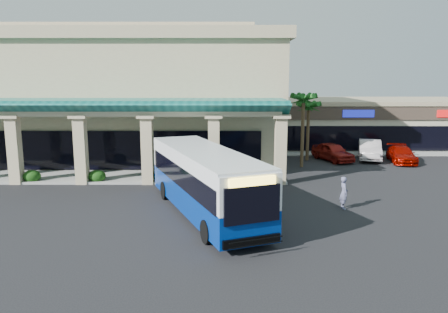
{
  "coord_description": "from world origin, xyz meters",
  "views": [
    {
      "loc": [
        2.24,
        -23.89,
        7.11
      ],
      "look_at": [
        2.19,
        3.49,
        2.2
      ],
      "focal_mm": 35.0,
      "sensor_mm": 36.0,
      "label": 1
    }
  ],
  "objects_px": {
    "transit_bus": "(205,182)",
    "car_white": "(370,150)",
    "pedestrian": "(344,193)",
    "car_red": "(402,154)",
    "car_silver": "(333,152)"
  },
  "relations": [
    {
      "from": "pedestrian",
      "to": "car_red",
      "type": "height_order",
      "value": "pedestrian"
    },
    {
      "from": "transit_bus",
      "to": "pedestrian",
      "type": "bearing_deg",
      "value": -14.13
    },
    {
      "from": "transit_bus",
      "to": "car_silver",
      "type": "bearing_deg",
      "value": 34.04
    },
    {
      "from": "car_red",
      "to": "car_white",
      "type": "bearing_deg",
      "value": 156.29
    },
    {
      "from": "car_red",
      "to": "pedestrian",
      "type": "bearing_deg",
      "value": -113.17
    },
    {
      "from": "car_silver",
      "to": "car_white",
      "type": "xyz_separation_m",
      "value": [
        3.47,
        0.71,
        0.08
      ]
    },
    {
      "from": "transit_bus",
      "to": "car_white",
      "type": "bearing_deg",
      "value": 27.39
    },
    {
      "from": "car_white",
      "to": "car_silver",
      "type": "bearing_deg",
      "value": -153.14
    },
    {
      "from": "pedestrian",
      "to": "car_white",
      "type": "height_order",
      "value": "pedestrian"
    },
    {
      "from": "transit_bus",
      "to": "car_red",
      "type": "distance_m",
      "value": 21.8
    },
    {
      "from": "car_silver",
      "to": "car_red",
      "type": "height_order",
      "value": "car_silver"
    },
    {
      "from": "car_silver",
      "to": "car_white",
      "type": "distance_m",
      "value": 3.55
    },
    {
      "from": "transit_bus",
      "to": "pedestrian",
      "type": "relative_size",
      "value": 6.84
    },
    {
      "from": "car_red",
      "to": "car_silver",
      "type": "bearing_deg",
      "value": -178.2
    },
    {
      "from": "transit_bus",
      "to": "car_red",
      "type": "height_order",
      "value": "transit_bus"
    }
  ]
}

